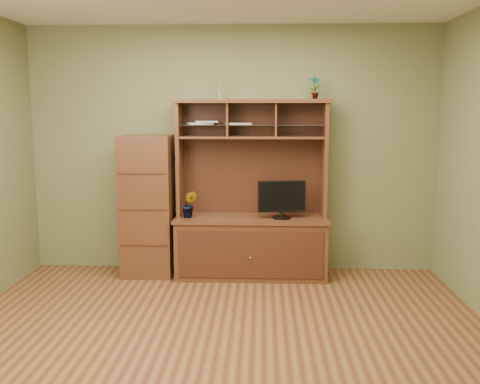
{
  "coord_description": "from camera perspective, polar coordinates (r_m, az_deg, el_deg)",
  "views": [
    {
      "loc": [
        0.33,
        -3.92,
        1.79
      ],
      "look_at": [
        0.12,
        1.2,
        1.0
      ],
      "focal_mm": 40.0,
      "sensor_mm": 36.0,
      "label": 1
    }
  ],
  "objects": [
    {
      "name": "reed_diffuser",
      "position": [
        5.75,
        -2.26,
        10.89
      ],
      "size": [
        0.05,
        0.05,
        0.27
      ],
      "color": "silver",
      "rests_on": "media_hutch"
    },
    {
      "name": "side_cabinet",
      "position": [
        5.88,
        -9.78,
        -1.44
      ],
      "size": [
        0.54,
        0.49,
        1.52
      ],
      "color": "#401F12",
      "rests_on": "room"
    },
    {
      "name": "top_plant",
      "position": [
        5.76,
        7.98,
        11.0
      ],
      "size": [
        0.13,
        0.09,
        0.25
      ],
      "primitive_type": "imported",
      "rotation": [
        0.0,
        0.0,
        0.05
      ],
      "color": "#396623",
      "rests_on": "media_hutch"
    },
    {
      "name": "magazines",
      "position": [
        5.75,
        -2.77,
        7.36
      ],
      "size": [
        0.71,
        0.27,
        0.04
      ],
      "color": "#ACABB0",
      "rests_on": "media_hutch"
    },
    {
      "name": "monitor",
      "position": [
        5.65,
        4.48,
        -0.72
      ],
      "size": [
        0.5,
        0.2,
        0.4
      ],
      "rotation": [
        0.0,
        0.0,
        0.19
      ],
      "color": "black",
      "rests_on": "media_hutch"
    },
    {
      "name": "orchid_plant",
      "position": [
        5.71,
        -5.44,
        -1.32
      ],
      "size": [
        0.16,
        0.13,
        0.29
      ],
      "primitive_type": "imported",
      "rotation": [
        0.0,
        0.0,
        -0.0
      ],
      "color": "#26501B",
      "rests_on": "media_hutch"
    },
    {
      "name": "media_hutch",
      "position": [
        5.79,
        1.21,
        -3.88
      ],
      "size": [
        1.66,
        0.61,
        1.9
      ],
      "color": "#401F12",
      "rests_on": "room"
    },
    {
      "name": "room",
      "position": [
        3.96,
        -2.41,
        2.38
      ],
      "size": [
        4.54,
        4.04,
        2.74
      ],
      "color": "#572D19",
      "rests_on": "ground"
    }
  ]
}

